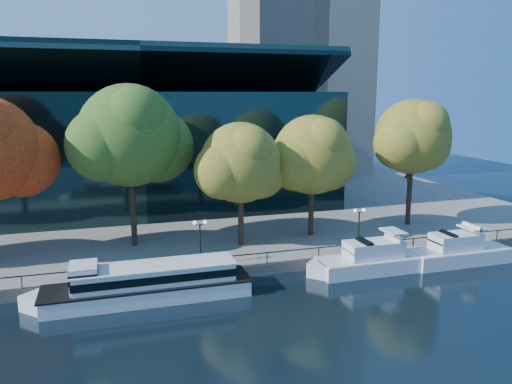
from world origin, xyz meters
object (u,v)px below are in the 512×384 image
object	(u,v)px
tour_boat	(143,282)
cruiser_near	(374,259)
cruiser_far	(455,251)
lamp_2	(359,219)
tree_2	(132,138)
tree_3	(242,164)
tree_4	(314,157)
lamp_1	(200,232)
tree_5	(414,138)

from	to	relation	value
tour_boat	cruiser_near	bearing A→B (deg)	0.95
cruiser_far	lamp_2	distance (m)	9.44
tour_boat	tree_2	xyz separation A→B (m)	(0.27, 11.37, 10.27)
cruiser_near	tree_3	size ratio (longest dim) A/B	1.04
cruiser_far	lamp_2	world-z (taller)	lamp_2
tour_boat	tree_4	bearing A→B (deg)	27.87
tree_3	lamp_1	size ratio (longest dim) A/B	3.02
tree_2	lamp_2	bearing A→B (deg)	-20.27
lamp_2	cruiser_near	bearing A→B (deg)	-94.70
cruiser_near	tree_2	bearing A→B (deg)	151.28
tour_boat	lamp_2	xyz separation A→B (m)	(20.69, 3.83, 2.58)
tree_2	lamp_2	size ratio (longest dim) A/B	3.91
tree_4	tree_3	bearing A→B (deg)	-171.45
tree_2	cruiser_far	bearing A→B (deg)	-21.61
cruiser_far	tree_2	world-z (taller)	tree_2
tree_2	tree_3	xyz separation A→B (m)	(10.14, -2.83, -2.61)
tour_boat	tree_3	size ratio (longest dim) A/B	1.43
tour_boat	tree_5	bearing A→B (deg)	18.78
tree_2	lamp_1	world-z (taller)	tree_2
tour_boat	tree_5	size ratio (longest dim) A/B	1.22
tour_boat	tree_4	size ratio (longest dim) A/B	1.37
cruiser_far	cruiser_near	bearing A→B (deg)	177.98
cruiser_far	tree_4	size ratio (longest dim) A/B	0.89
tour_boat	tree_3	distance (m)	15.49
tree_3	lamp_2	bearing A→B (deg)	-24.63
tree_2	tree_3	world-z (taller)	tree_2
tree_2	tree_4	distance (m)	18.39
tree_4	lamp_2	xyz separation A→B (m)	(2.25, -5.93, -5.42)
cruiser_far	tree_5	distance (m)	14.41
tree_4	tree_2	bearing A→B (deg)	174.91
tree_3	cruiser_far	bearing A→B (deg)	-24.73
tree_2	tree_5	xyz separation A→B (m)	(30.56, -0.89, -0.77)
tree_3	tree_4	world-z (taller)	tree_4
tree_5	lamp_1	distance (m)	27.31
tree_5	tree_3	bearing A→B (deg)	-174.59
tree_3	lamp_2	xyz separation A→B (m)	(10.29, -4.72, -5.08)
lamp_1	tree_4	bearing A→B (deg)	24.20
tree_5	lamp_2	size ratio (longest dim) A/B	3.54
tour_boat	cruiser_near	world-z (taller)	cruiser_near
cruiser_near	lamp_1	xyz separation A→B (m)	(-15.15, 3.49, 2.84)
tour_boat	lamp_2	distance (m)	21.20
tour_boat	tree_3	world-z (taller)	tree_3
tree_4	tree_5	size ratio (longest dim) A/B	0.89
cruiser_near	cruiser_far	world-z (taller)	cruiser_far
tour_boat	tree_2	distance (m)	15.33
cruiser_near	tree_4	world-z (taller)	tree_4
tour_boat	cruiser_far	xyz separation A→B (m)	(28.87, 0.04, -0.23)
cruiser_far	tree_5	bearing A→B (deg)	79.38
tree_2	tree_5	size ratio (longest dim) A/B	1.11
cruiser_far	tree_4	bearing A→B (deg)	137.03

